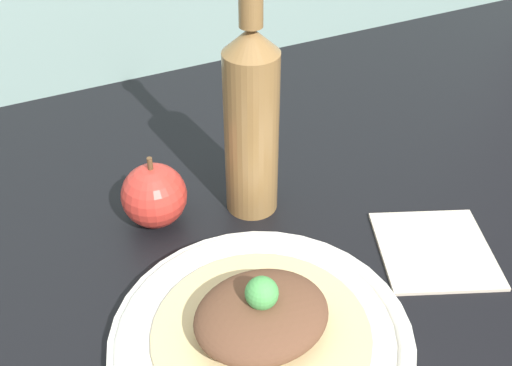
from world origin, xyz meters
TOP-DOWN VIEW (x-y plane):
  - ground_plane at (0.00, 0.00)cm, footprint 180.00×110.00cm
  - plate at (-3.68, -4.99)cm, footprint 27.94×27.94cm
  - plated_food at (-3.68, -4.99)cm, footprint 20.13×20.13cm
  - cider_bottle at (4.62, 14.14)cm, footprint 6.11×6.11cm
  - apple at (-6.61, 16.35)cm, footprint 7.49×7.49cm
  - napkin at (19.15, -2.02)cm, footprint 16.07×16.35cm

SIDE VIEW (x-z plane):
  - ground_plane at x=0.00cm, z-range -4.00..0.00cm
  - napkin at x=19.15cm, z-range 0.00..0.80cm
  - plate at x=-3.68cm, z-range 0.07..2.27cm
  - apple at x=-6.61cm, z-range -0.71..8.21cm
  - plated_food at x=-3.68cm, z-range 0.45..7.33cm
  - cider_bottle at x=4.62cm, z-range -3.62..28.39cm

